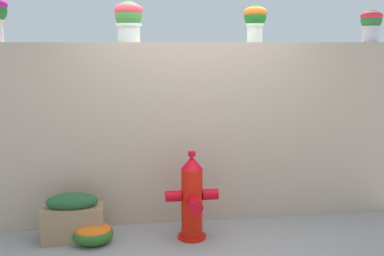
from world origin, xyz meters
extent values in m
plane|color=gray|center=(0.00, 0.00, 0.00)|extent=(24.00, 24.00, 0.00)
cube|color=tan|center=(0.00, 1.08, 1.02)|extent=(4.80, 0.36, 2.03)
cylinder|color=silver|center=(-0.70, 1.05, 2.14)|extent=(0.24, 0.24, 0.20)
cylinder|color=silver|center=(-0.70, 1.05, 2.22)|extent=(0.28, 0.28, 0.03)
sphere|color=#3C8133|center=(-0.70, 1.05, 2.32)|extent=(0.29, 0.29, 0.29)
ellipsoid|color=#D63B47|center=(-0.70, 1.05, 2.37)|extent=(0.31, 0.31, 0.16)
cylinder|color=beige|center=(0.72, 1.08, 2.14)|extent=(0.17, 0.17, 0.21)
cylinder|color=beige|center=(0.72, 1.08, 2.23)|extent=(0.20, 0.20, 0.03)
sphere|color=#1A601C|center=(0.72, 1.08, 2.32)|extent=(0.25, 0.25, 0.25)
ellipsoid|color=orange|center=(0.72, 1.08, 2.36)|extent=(0.26, 0.26, 0.14)
cylinder|color=silver|center=(2.12, 1.08, 2.13)|extent=(0.19, 0.19, 0.19)
cylinder|color=silver|center=(2.12, 1.08, 2.21)|extent=(0.23, 0.23, 0.03)
sphere|color=#2F7232|center=(2.12, 1.08, 2.29)|extent=(0.24, 0.24, 0.24)
ellipsoid|color=#E62D44|center=(2.12, 1.08, 2.34)|extent=(0.25, 0.25, 0.13)
cylinder|color=red|center=(-0.10, 0.45, 0.01)|extent=(0.30, 0.30, 0.03)
cylinder|color=red|center=(-0.10, 0.45, 0.37)|extent=(0.22, 0.22, 0.75)
cone|color=red|center=(-0.10, 0.45, 0.82)|extent=(0.23, 0.23, 0.14)
cylinder|color=red|center=(-0.10, 0.45, 0.91)|extent=(0.08, 0.08, 0.05)
cylinder|color=red|center=(-0.29, 0.45, 0.47)|extent=(0.17, 0.11, 0.11)
cylinder|color=red|center=(0.10, 0.45, 0.47)|extent=(0.17, 0.11, 0.11)
cylinder|color=red|center=(-0.10, 0.24, 0.43)|extent=(0.14, 0.18, 0.14)
ellipsoid|color=#2D6121|center=(-1.12, 0.46, 0.10)|extent=(0.41, 0.37, 0.21)
ellipsoid|color=orange|center=(-1.12, 0.46, 0.14)|extent=(0.37, 0.33, 0.12)
cube|color=#947452|center=(-1.33, 0.57, 0.18)|extent=(0.62, 0.28, 0.36)
ellipsoid|color=#245329|center=(-1.33, 0.57, 0.42)|extent=(0.53, 0.24, 0.18)
camera|label=1|loc=(-0.81, -4.21, 2.03)|focal=44.29mm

